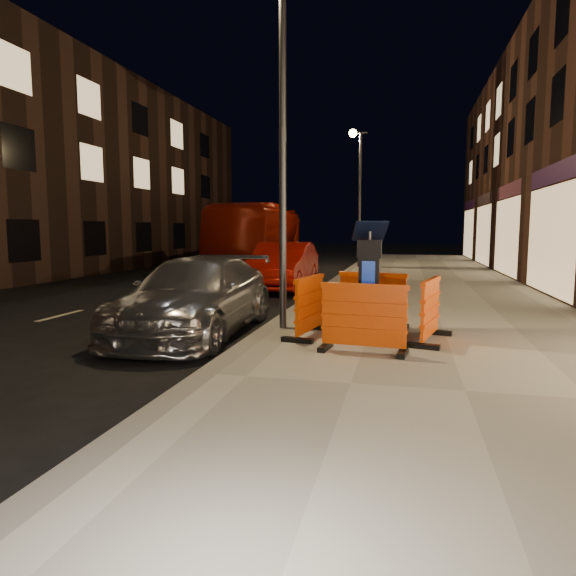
% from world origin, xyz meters
% --- Properties ---
extents(ground_plane, '(120.00, 120.00, 0.00)m').
position_xyz_m(ground_plane, '(0.00, 0.00, 0.00)').
color(ground_plane, black).
rests_on(ground_plane, ground).
extents(sidewalk, '(6.00, 60.00, 0.15)m').
position_xyz_m(sidewalk, '(3.00, 0.00, 0.07)').
color(sidewalk, gray).
rests_on(sidewalk, ground).
extents(kerb, '(0.30, 60.00, 0.15)m').
position_xyz_m(kerb, '(0.00, 0.00, 0.07)').
color(kerb, slate).
rests_on(kerb, ground).
extents(parking_kiosk, '(0.65, 0.65, 1.75)m').
position_xyz_m(parking_kiosk, '(1.78, 2.47, 1.03)').
color(parking_kiosk, black).
rests_on(parking_kiosk, sidewalk).
extents(barrier_front, '(1.30, 0.65, 0.98)m').
position_xyz_m(barrier_front, '(1.78, 1.52, 0.64)').
color(barrier_front, '#F04A06').
rests_on(barrier_front, sidewalk).
extents(barrier_back, '(1.34, 0.81, 0.98)m').
position_xyz_m(barrier_back, '(1.78, 3.42, 0.64)').
color(barrier_back, '#F04A06').
rests_on(barrier_back, sidewalk).
extents(barrier_kerbside, '(0.71, 1.32, 0.98)m').
position_xyz_m(barrier_kerbside, '(0.83, 2.47, 0.64)').
color(barrier_kerbside, '#F04A06').
rests_on(barrier_kerbside, sidewalk).
extents(barrier_bldgside, '(0.79, 1.34, 0.98)m').
position_xyz_m(barrier_bldgside, '(2.73, 2.47, 0.64)').
color(barrier_bldgside, '#F04A06').
rests_on(barrier_bldgside, sidewalk).
extents(car_silver, '(2.04, 4.75, 1.36)m').
position_xyz_m(car_silver, '(-1.33, 2.87, 0.00)').
color(car_silver, '#A0A0A4').
rests_on(car_silver, ground).
extents(car_red, '(1.63, 4.49, 1.47)m').
position_xyz_m(car_red, '(-1.38, 9.84, 0.00)').
color(car_red, '#A01008').
rests_on(car_red, ground).
extents(bus_doubledecker, '(3.37, 11.03, 3.03)m').
position_xyz_m(bus_doubledecker, '(-4.58, 18.37, 0.00)').
color(bus_doubledecker, maroon).
rests_on(bus_doubledecker, ground).
extents(street_lamp_mid, '(0.12, 0.12, 6.00)m').
position_xyz_m(street_lamp_mid, '(0.25, 3.00, 3.15)').
color(street_lamp_mid, '#3F3F44').
rests_on(street_lamp_mid, sidewalk).
extents(street_lamp_far, '(0.12, 0.12, 6.00)m').
position_xyz_m(street_lamp_far, '(0.25, 18.00, 3.15)').
color(street_lamp_far, '#3F3F44').
rests_on(street_lamp_far, sidewalk).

